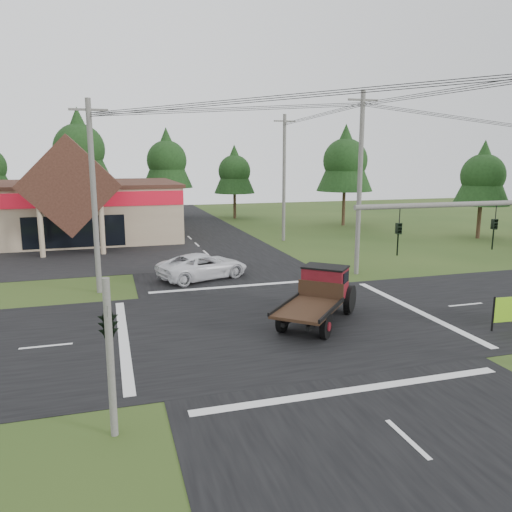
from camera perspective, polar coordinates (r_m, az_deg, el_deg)
name	(u,v)px	position (r m, az deg, el deg)	size (l,w,h in m)	color
ground	(282,323)	(22.97, 2.96, -7.70)	(120.00, 120.00, 0.00)	#284017
road_ns	(282,323)	(22.97, 2.96, -7.67)	(12.00, 120.00, 0.02)	black
road_ew	(282,323)	(22.97, 2.96, -7.67)	(120.00, 12.00, 0.02)	black
parking_apron	(16,261)	(40.69, -25.78, -0.47)	(28.00, 14.00, 0.02)	black
cvs_building	(12,210)	(50.93, -26.15, 4.77)	(30.40, 18.20, 9.19)	tan
traffic_signal_corner	(107,309)	(13.70, -16.63, -5.80)	(0.53, 2.48, 4.40)	#595651
utility_pole_nw	(94,196)	(28.54, -18.05, 6.52)	(2.00, 0.30, 10.50)	#595651
utility_pole_ne	(360,183)	(32.38, 11.77, 8.20)	(2.00, 0.30, 11.50)	#595651
utility_pole_n	(284,177)	(45.19, 3.23, 8.98)	(2.00, 0.30, 11.20)	#595651
tree_row_c	(79,147)	(61.53, -19.58, 11.71)	(7.28, 7.28, 13.13)	#332316
tree_row_d	(167,159)	(62.90, -10.17, 10.91)	(6.16, 6.16, 11.11)	#332316
tree_row_e	(234,170)	(62.40, -2.48, 9.84)	(5.04, 5.04, 9.09)	#332316
tree_side_ne	(345,159)	(56.48, 10.17, 10.91)	(6.16, 6.16, 11.11)	#332316
tree_side_e_near	(483,173)	(50.94, 24.52, 8.58)	(5.04, 5.04, 9.09)	#332316
antique_flatbed_truck	(317,297)	(22.76, 6.98, -4.67)	(2.27, 5.93, 2.48)	#4E0B12
white_pickup	(203,266)	(31.28, -6.06, -1.14)	(2.64, 5.72, 1.59)	silver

